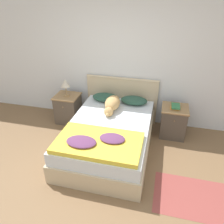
# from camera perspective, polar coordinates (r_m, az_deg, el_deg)

# --- Properties ---
(ground_plane) EXTENTS (16.00, 16.00, 0.00)m
(ground_plane) POSITION_cam_1_polar(r_m,az_deg,el_deg) (3.24, -6.74, -20.32)
(ground_plane) COLOR brown
(wall_back) EXTENTS (9.00, 0.06, 2.55)m
(wall_back) POSITION_cam_1_polar(r_m,az_deg,el_deg) (4.31, 2.17, 13.45)
(wall_back) COLOR silver
(wall_back) RESTS_ON ground_plane
(bed) EXTENTS (1.37, 2.01, 0.53)m
(bed) POSITION_cam_1_polar(r_m,az_deg,el_deg) (3.77, -0.74, -6.33)
(bed) COLOR #C6B28E
(bed) RESTS_ON ground_plane
(headboard) EXTENTS (1.45, 0.06, 0.95)m
(headboard) POSITION_cam_1_polar(r_m,az_deg,el_deg) (4.51, 2.55, 3.61)
(headboard) COLOR #C6B28E
(headboard) RESTS_ON ground_plane
(nightstand_left) EXTENTS (0.48, 0.46, 0.59)m
(nightstand_left) POSITION_cam_1_polar(r_m,az_deg,el_deg) (4.63, -11.36, 0.96)
(nightstand_left) COLOR #4C4238
(nightstand_left) RESTS_ON ground_plane
(nightstand_right) EXTENTS (0.48, 0.46, 0.59)m
(nightstand_right) POSITION_cam_1_polar(r_m,az_deg,el_deg) (4.25, 15.70, -2.38)
(nightstand_right) COLOR #4C4238
(nightstand_right) RESTS_ON ground_plane
(pillow_left) EXTENTS (0.51, 0.32, 0.14)m
(pillow_left) POSITION_cam_1_polar(r_m,az_deg,el_deg) (4.33, -1.79, 3.87)
(pillow_left) COLOR #284C3D
(pillow_left) RESTS_ON bed
(pillow_right) EXTENTS (0.51, 0.32, 0.14)m
(pillow_right) POSITION_cam_1_polar(r_m,az_deg,el_deg) (4.22, 5.75, 3.04)
(pillow_right) COLOR #284C3D
(pillow_right) RESTS_ON bed
(quilt) EXTENTS (1.22, 0.73, 0.12)m
(quilt) POSITION_cam_1_polar(r_m,az_deg,el_deg) (3.13, -3.75, -7.88)
(quilt) COLOR yellow
(quilt) RESTS_ON bed
(dog) EXTENTS (0.27, 0.69, 0.23)m
(dog) POSITION_cam_1_polar(r_m,az_deg,el_deg) (3.97, 0.01, 2.04)
(dog) COLOR tan
(dog) RESTS_ON bed
(book_stack) EXTENTS (0.17, 0.23, 0.05)m
(book_stack) POSITION_cam_1_polar(r_m,az_deg,el_deg) (4.09, 16.25, 1.36)
(book_stack) COLOR orange
(book_stack) RESTS_ON nightstand_right
(table_lamp) EXTENTS (0.17, 0.17, 0.35)m
(table_lamp) POSITION_cam_1_polar(r_m,az_deg,el_deg) (4.39, -12.10, 7.25)
(table_lamp) COLOR #9E7A4C
(table_lamp) RESTS_ON nightstand_left
(rug) EXTENTS (1.18, 0.72, 0.00)m
(rug) POSITION_cam_1_polar(r_m,az_deg,el_deg) (3.37, 21.56, -20.25)
(rug) COLOR #93423D
(rug) RESTS_ON ground_plane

